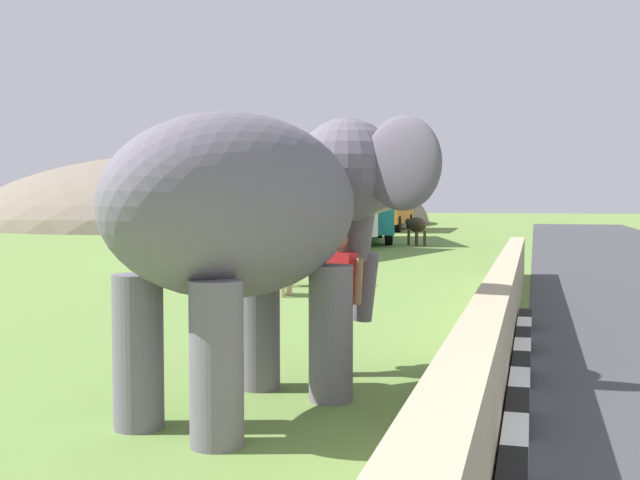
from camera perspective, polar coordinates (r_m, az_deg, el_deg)
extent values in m
cube|color=white|center=(6.34, 14.18, -14.31)|extent=(0.90, 0.20, 0.24)
cube|color=black|center=(7.20, 14.36, -12.19)|extent=(0.90, 0.20, 0.24)
cube|color=white|center=(8.07, 14.49, -10.53)|extent=(0.90, 0.20, 0.24)
cube|color=black|center=(8.95, 14.60, -9.19)|extent=(0.90, 0.20, 0.24)
cube|color=white|center=(9.83, 14.69, -8.09)|extent=(0.90, 0.20, 0.24)
cube|color=black|center=(10.72, 14.76, -7.18)|extent=(0.90, 0.20, 0.24)
cube|color=white|center=(11.60, 14.82, -6.40)|extent=(0.90, 0.20, 0.24)
cube|color=black|center=(12.49, 14.87, -5.73)|extent=(0.90, 0.20, 0.24)
cube|color=tan|center=(7.22, 12.00, -9.02)|extent=(28.00, 0.36, 1.00)
cylinder|color=slate|center=(8.21, -4.51, -6.26)|extent=(0.44, 0.44, 1.35)
cylinder|color=slate|center=(7.70, 0.80, -6.88)|extent=(0.44, 0.44, 1.35)
cylinder|color=slate|center=(6.98, -13.25, -7.99)|extent=(0.44, 0.44, 1.35)
cylinder|color=slate|center=(6.36, -7.64, -9.01)|extent=(0.44, 0.44, 1.35)
ellipsoid|color=slate|center=(7.16, -5.92, 2.57)|extent=(3.44, 2.48, 1.70)
sphere|color=slate|center=(8.69, 1.97, 5.18)|extent=(1.16, 1.16, 1.16)
ellipsoid|color=#D84C8C|center=(8.95, 2.95, 6.08)|extent=(0.54, 0.72, 0.44)
ellipsoid|color=slate|center=(9.01, -2.77, 5.42)|extent=(0.51, 0.93, 1.00)
ellipsoid|color=slate|center=(8.18, 6.10, 5.65)|extent=(0.51, 0.93, 1.00)
cylinder|color=slate|center=(8.94, 2.94, 1.59)|extent=(0.47, 0.56, 0.99)
cylinder|color=slate|center=(9.09, 3.30, -3.44)|extent=(0.36, 0.42, 0.83)
cone|color=beige|center=(9.03, 1.22, 2.24)|extent=(0.31, 0.58, 0.22)
cone|color=beige|center=(8.74, 4.32, 2.21)|extent=(0.31, 0.58, 0.22)
cylinder|color=navy|center=(8.91, 0.73, -7.25)|extent=(0.15, 0.15, 0.82)
cylinder|color=navy|center=(8.82, 1.89, -7.36)|extent=(0.15, 0.15, 0.82)
cube|color=red|center=(8.76, 1.31, -2.80)|extent=(0.33, 0.45, 0.58)
cylinder|color=#9E7251|center=(8.89, -0.17, -2.90)|extent=(0.12, 0.16, 0.53)
cylinder|color=#9E7251|center=(8.65, 2.84, -3.07)|extent=(0.12, 0.14, 0.52)
sphere|color=#9E7251|center=(8.73, 1.32, 0.01)|extent=(0.23, 0.23, 0.23)
cube|color=silver|center=(27.40, -2.29, 3.01)|extent=(9.82, 4.70, 3.00)
cube|color=#3F5160|center=(27.40, -2.29, 4.14)|extent=(9.09, 4.56, 0.76)
cylinder|color=black|center=(30.63, -1.13, 0.21)|extent=(1.04, 0.53, 1.00)
cylinder|color=black|center=(29.53, 2.72, 0.10)|extent=(1.04, 0.53, 1.00)
cylinder|color=black|center=(25.59, -8.06, -0.37)|extent=(1.04, 0.53, 1.00)
cylinder|color=black|center=(24.26, -3.74, -0.53)|extent=(1.04, 0.53, 1.00)
cube|color=teal|center=(37.01, 2.93, 3.01)|extent=(10.17, 4.97, 3.00)
cube|color=#3F5160|center=(37.01, 2.93, 3.85)|extent=(9.42, 4.80, 0.76)
cylinder|color=black|center=(40.16, 1.10, 0.87)|extent=(1.04, 0.55, 1.00)
cylinder|color=black|center=(40.25, 4.37, 0.87)|extent=(1.04, 0.55, 1.00)
cylinder|color=black|center=(33.85, 1.20, 0.48)|extent=(1.04, 0.55, 1.00)
cylinder|color=black|center=(33.96, 5.09, 0.47)|extent=(1.04, 0.55, 1.00)
cube|color=orange|center=(50.11, 4.91, 3.00)|extent=(9.16, 2.82, 3.00)
cube|color=#3F5160|center=(50.11, 4.91, 3.62)|extent=(8.44, 2.84, 0.76)
cylinder|color=black|center=(53.18, 4.14, 1.39)|extent=(1.01, 0.34, 1.00)
cylinder|color=black|center=(52.85, 6.60, 1.37)|extent=(1.01, 0.34, 1.00)
cylinder|color=black|center=(47.46, 3.00, 1.20)|extent=(1.01, 0.34, 1.00)
cylinder|color=black|center=(47.09, 5.76, 1.17)|extent=(1.01, 0.34, 1.00)
cylinder|color=tan|center=(16.17, -5.72, -2.94)|extent=(0.12, 0.12, 0.65)
cylinder|color=tan|center=(16.49, -5.15, -2.82)|extent=(0.12, 0.12, 0.65)
cylinder|color=tan|center=(15.79, -2.81, -3.07)|extent=(0.12, 0.12, 0.65)
cylinder|color=tan|center=(16.11, -2.28, -2.95)|extent=(0.12, 0.12, 0.65)
ellipsoid|color=tan|center=(16.09, -4.01, -0.92)|extent=(0.75, 1.55, 0.66)
ellipsoid|color=tan|center=(16.50, -6.93, -0.48)|extent=(0.30, 0.42, 0.32)
cylinder|color=#473323|center=(17.65, -2.24, -2.43)|extent=(0.12, 0.12, 0.65)
cylinder|color=#473323|center=(18.01, -2.29, -2.32)|extent=(0.12, 0.12, 0.65)
cylinder|color=#473323|center=(17.71, 0.67, -2.41)|extent=(0.12, 0.12, 0.65)
cylinder|color=#473323|center=(18.07, 0.57, -2.30)|extent=(0.12, 0.12, 0.65)
ellipsoid|color=#473323|center=(17.81, -0.82, -0.53)|extent=(1.08, 1.61, 0.66)
ellipsoid|color=#473323|center=(17.77, -3.82, -0.22)|extent=(0.38, 0.46, 0.32)
cylinder|color=#473323|center=(34.15, 6.56, 0.18)|extent=(0.12, 0.12, 0.65)
cylinder|color=#473323|center=(34.29, 7.11, 0.19)|extent=(0.12, 0.12, 0.65)
cylinder|color=#473323|center=(33.32, 7.15, 0.11)|extent=(0.12, 0.12, 0.65)
cylinder|color=#473323|center=(33.46, 7.72, 0.12)|extent=(0.12, 0.12, 0.65)
ellipsoid|color=#473323|center=(33.78, 7.14, 1.12)|extent=(1.59, 1.30, 0.66)
ellipsoid|color=#473323|center=(34.63, 6.53, 1.34)|extent=(0.48, 0.43, 0.32)
ellipsoid|color=#776A5C|center=(65.32, -7.59, 1.23)|extent=(43.84, 35.07, 11.54)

